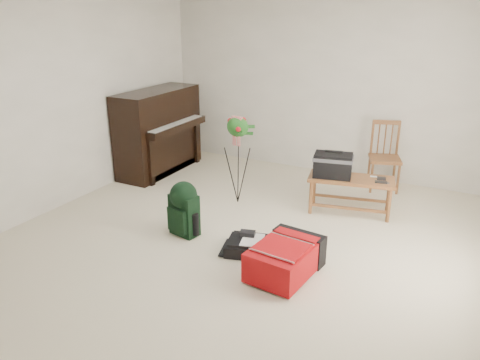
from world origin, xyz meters
The scene contains 10 objects.
floor centered at (0.00, 0.00, 0.00)m, with size 5.00×5.50×0.01m, color beige.
wall_back centered at (0.00, 2.75, 1.25)m, with size 5.00×0.04×2.50m, color silver.
wall_left centered at (-2.50, 0.00, 1.25)m, with size 0.04×5.50×2.50m, color silver.
piano centered at (-2.19, 1.60, 0.60)m, with size 0.71×1.50×1.25m.
bench centered at (0.69, 1.37, 0.56)m, with size 1.08×0.61×0.79m.
dining_chair centered at (1.04, 2.42, 0.46)m, with size 0.52×0.52×0.94m.
red_suitcase centered at (0.68, -0.27, 0.17)m, with size 0.58×0.80×0.32m.
black_duffel centered at (0.21, -0.09, 0.07)m, with size 0.58×0.51×0.21m.
green_backpack centered at (-0.63, -0.06, 0.34)m, with size 0.34×0.32×0.62m.
flower_stand centered at (-0.53, 1.03, 0.57)m, with size 0.40×0.40×1.17m.
Camera 1 is at (2.10, -3.97, 2.42)m, focal length 35.00 mm.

